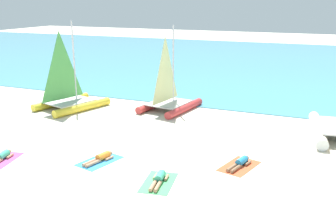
# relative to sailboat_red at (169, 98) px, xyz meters

# --- Properties ---
(ground_plane) EXTENTS (120.00, 120.00, 0.00)m
(ground_plane) POSITION_rel_sailboat_red_xyz_m (1.77, 1.09, -0.75)
(ground_plane) COLOR beige
(ocean_water) EXTENTS (120.00, 40.00, 0.05)m
(ocean_water) POSITION_rel_sailboat_red_xyz_m (1.77, 21.24, -0.73)
(ocean_water) COLOR #4C9EB7
(ocean_water) RESTS_ON ground
(sailboat_red) EXTENTS (3.03, 4.21, 5.06)m
(sailboat_red) POSITION_rel_sailboat_red_xyz_m (0.00, 0.00, 0.00)
(sailboat_red) COLOR #CC3838
(sailboat_red) RESTS_ON ground
(sailboat_yellow) EXTENTS (3.67, 4.66, 5.33)m
(sailboat_yellow) POSITION_rel_sailboat_red_xyz_m (-5.77, -2.09, 0.04)
(sailboat_yellow) COLOR yellow
(sailboat_yellow) RESTS_ON ground
(towel_leftmost) EXTENTS (1.47, 2.09, 0.01)m
(towel_leftmost) POSITION_rel_sailboat_red_xyz_m (-3.48, -10.07, -0.75)
(towel_leftmost) COLOR #D84C99
(towel_leftmost) RESTS_ON ground
(sunbather_leftmost) EXTENTS (0.71, 1.56, 0.30)m
(sunbather_leftmost) POSITION_rel_sailboat_red_xyz_m (-3.50, -10.01, -0.62)
(sunbather_leftmost) COLOR #3FB28C
(sunbather_leftmost) RESTS_ON towel_leftmost
(towel_center_left) EXTENTS (1.52, 2.11, 0.01)m
(towel_center_left) POSITION_rel_sailboat_red_xyz_m (0.41, -8.52, -0.75)
(towel_center_left) COLOR #338CD8
(towel_center_left) RESTS_ON ground
(sunbather_center_left) EXTENTS (0.75, 1.56, 0.30)m
(sunbather_center_left) POSITION_rel_sailboat_red_xyz_m (0.43, -8.46, -0.62)
(sunbather_center_left) COLOR orange
(sunbather_center_left) RESTS_ON towel_center_left
(towel_center_right) EXTENTS (1.40, 2.06, 0.01)m
(towel_center_right) POSITION_rel_sailboat_red_xyz_m (3.53, -9.41, -0.75)
(towel_center_right) COLOR #4CB266
(towel_center_right) RESTS_ON ground
(sunbather_center_right) EXTENTS (0.66, 1.57, 0.30)m
(sunbather_center_right) POSITION_rel_sailboat_red_xyz_m (3.52, -9.34, -0.62)
(sunbather_center_right) COLOR #3FB28C
(sunbather_center_right) RESTS_ON towel_center_right
(towel_rightmost) EXTENTS (1.54, 2.11, 0.01)m
(towel_rightmost) POSITION_rel_sailboat_red_xyz_m (5.94, -6.77, -0.75)
(towel_rightmost) COLOR #EA5933
(towel_rightmost) RESTS_ON ground
(sunbather_rightmost) EXTENTS (0.77, 1.55, 0.30)m
(sunbather_rightmost) POSITION_rel_sailboat_red_xyz_m (5.95, -6.70, -0.62)
(sunbather_rightmost) COLOR #268CCC
(sunbather_rightmost) RESTS_ON towel_rightmost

